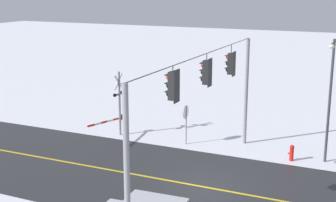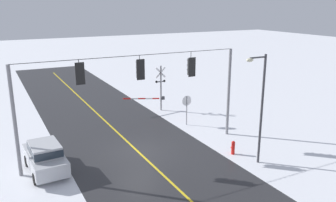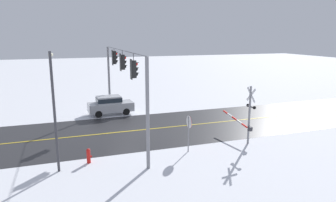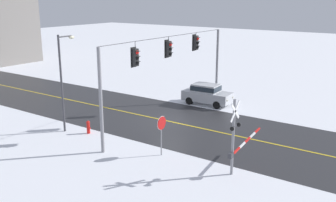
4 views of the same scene
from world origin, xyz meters
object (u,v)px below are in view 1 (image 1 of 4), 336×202
at_px(stop_sign, 186,116).
at_px(streetlamp_near, 330,90).
at_px(fire_hydrant, 292,152).
at_px(railroad_crossing, 117,105).

height_order(stop_sign, streetlamp_near, streetlamp_near).
distance_m(streetlamp_near, fire_hydrant, 3.84).
relative_size(railroad_crossing, streetlamp_near, 0.62).
bearing_deg(streetlamp_near, stop_sign, -88.60).
distance_m(stop_sign, railroad_crossing, 4.45).
relative_size(railroad_crossing, fire_hydrant, 4.58).
height_order(stop_sign, railroad_crossing, railroad_crossing).
xyz_separation_m(railroad_crossing, fire_hydrant, (-0.12, 10.62, -1.54)).
relative_size(stop_sign, railroad_crossing, 0.58).
bearing_deg(stop_sign, fire_hydrant, 88.09).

